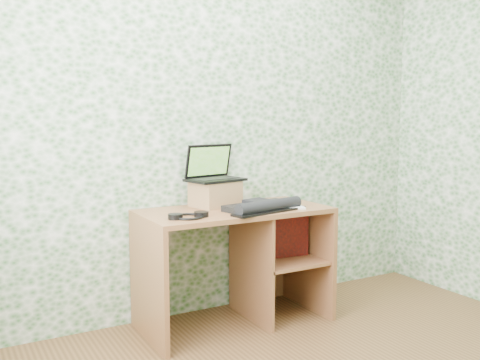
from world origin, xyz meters
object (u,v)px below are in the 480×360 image
keyboard (263,206)px  riser (215,194)px  notepad (284,205)px  desk (243,248)px  laptop (213,172)px

keyboard → riser: bearing=112.5°
notepad → desk: bearing=172.7°
laptop → keyboard: laptop is taller
desk → keyboard: bearing=-72.3°
laptop → riser: bearing=-101.3°
laptop → notepad: bearing=-44.9°
desk → notepad: notepad is taller
desk → notepad: bearing=-23.0°
keyboard → laptop: bearing=109.2°
riser → laptop: 0.14m
desk → keyboard: (0.05, -0.17, 0.30)m
desk → riser: 0.40m
notepad → riser: bearing=166.2°
desk → riser: bearing=140.6°
keyboard → notepad: (0.20, 0.06, -0.02)m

